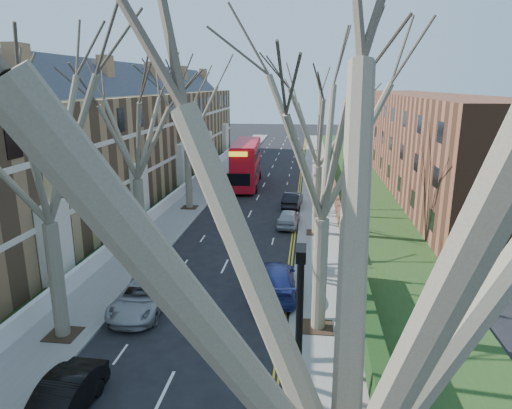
% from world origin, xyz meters
% --- Properties ---
extents(pavement_left, '(3.00, 102.00, 0.12)m').
position_xyz_m(pavement_left, '(-6.00, 39.00, 0.06)').
color(pavement_left, slate).
rests_on(pavement_left, ground).
extents(pavement_right, '(3.00, 102.00, 0.12)m').
position_xyz_m(pavement_right, '(6.00, 39.00, 0.06)').
color(pavement_right, slate).
rests_on(pavement_right, ground).
extents(terrace_left, '(9.70, 78.00, 13.60)m').
position_xyz_m(terrace_left, '(-13.65, 31.00, 5.53)').
color(terrace_left, olive).
rests_on(terrace_left, ground).
extents(flats_right, '(13.97, 54.00, 10.00)m').
position_xyz_m(flats_right, '(17.46, 43.00, 4.98)').
color(flats_right, brown).
rests_on(flats_right, ground).
extents(wall_hedge_right, '(0.70, 24.00, 1.80)m').
position_xyz_m(wall_hedge_right, '(7.70, 2.00, 1.12)').
color(wall_hedge_right, brown).
rests_on(wall_hedge_right, ground).
extents(front_wall_left, '(0.30, 78.00, 1.00)m').
position_xyz_m(front_wall_left, '(-7.65, 31.00, 0.62)').
color(front_wall_left, white).
rests_on(front_wall_left, ground).
extents(grass_verge_right, '(6.00, 102.00, 0.06)m').
position_xyz_m(grass_verge_right, '(10.50, 39.00, 0.15)').
color(grass_verge_right, '#1F3B15').
rests_on(grass_verge_right, ground).
extents(tree_left_mid, '(10.50, 10.50, 14.71)m').
position_xyz_m(tree_left_mid, '(-5.70, 6.00, 9.56)').
color(tree_left_mid, '#6D664E').
rests_on(tree_left_mid, ground).
extents(tree_left_far, '(10.15, 10.15, 14.22)m').
position_xyz_m(tree_left_far, '(-5.70, 16.00, 9.24)').
color(tree_left_far, '#6D664E').
rests_on(tree_left_far, ground).
extents(tree_left_dist, '(10.50, 10.50, 14.71)m').
position_xyz_m(tree_left_dist, '(-5.70, 28.00, 9.56)').
color(tree_left_dist, '#6D664E').
rests_on(tree_left_dist, ground).
extents(tree_right_near, '(10.85, 10.85, 15.20)m').
position_xyz_m(tree_right_near, '(5.70, -6.00, 9.86)').
color(tree_right_near, '#6D664E').
rests_on(tree_right_near, ground).
extents(tree_right_mid, '(10.50, 10.50, 14.71)m').
position_xyz_m(tree_right_mid, '(5.70, 8.00, 9.56)').
color(tree_right_mid, '#6D664E').
rests_on(tree_right_mid, ground).
extents(tree_right_far, '(10.15, 10.15, 14.22)m').
position_xyz_m(tree_right_far, '(5.70, 22.00, 9.24)').
color(tree_right_far, '#6D664E').
rests_on(tree_right_far, ground).
extents(double_decker_bus, '(3.40, 11.64, 4.79)m').
position_xyz_m(double_decker_bus, '(-1.93, 38.52, 2.36)').
color(double_decker_bus, '#A90C19').
rests_on(double_decker_bus, ground).
extents(car_left_mid, '(1.62, 4.24, 1.38)m').
position_xyz_m(car_left_mid, '(-3.01, 1.15, 0.69)').
color(car_left_mid, black).
rests_on(car_left_mid, ground).
extents(car_left_far, '(2.48, 5.17, 1.42)m').
position_xyz_m(car_left_far, '(-3.05, 8.91, 0.71)').
color(car_left_far, '#95969A').
rests_on(car_left_far, ground).
extents(car_right_near, '(2.84, 5.70, 1.59)m').
position_xyz_m(car_right_near, '(3.43, 11.53, 0.80)').
color(car_right_near, navy).
rests_on(car_right_near, ground).
extents(car_right_mid, '(1.87, 4.15, 1.38)m').
position_xyz_m(car_right_mid, '(3.54, 23.81, 0.69)').
color(car_right_mid, '#9E9FA6').
rests_on(car_right_mid, ground).
extents(car_right_far, '(1.88, 4.39, 1.41)m').
position_xyz_m(car_right_far, '(3.61, 29.74, 0.70)').
color(car_right_far, black).
rests_on(car_right_far, ground).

